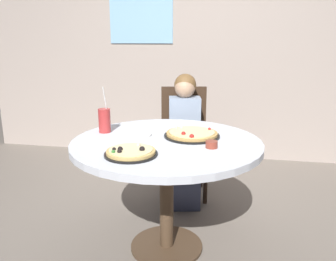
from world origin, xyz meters
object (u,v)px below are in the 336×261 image
object	(u,v)px
chair_wooden	(184,135)
sauce_bowl	(212,144)
pizza_cheese	(131,152)
dining_table	(167,156)
plate_small	(138,134)
pizza_veggie	(192,134)
diner_child	(185,146)
soda_cup	(105,120)

from	to	relation	value
chair_wooden	sauce_bowl	xyz separation A→B (m)	(0.30, -1.01, 0.24)
sauce_bowl	pizza_cheese	bearing A→B (deg)	-153.09
dining_table	pizza_cheese	xyz separation A→B (m)	(-0.14, -0.31, 0.12)
plate_small	chair_wooden	bearing A→B (deg)	77.09
sauce_bowl	plate_small	bearing A→B (deg)	159.53
pizza_veggie	sauce_bowl	size ratio (longest dim) A/B	5.10
dining_table	chair_wooden	size ratio (longest dim) A/B	1.24
diner_child	pizza_veggie	size ratio (longest dim) A/B	3.03
diner_child	dining_table	bearing A→B (deg)	-91.14
chair_wooden	pizza_cheese	world-z (taller)	chair_wooden
sauce_bowl	diner_child	bearing A→B (deg)	107.89
dining_table	soda_cup	distance (m)	0.49
plate_small	soda_cup	bearing A→B (deg)	172.72
dining_table	diner_child	distance (m)	0.75
chair_wooden	diner_child	xyz separation A→B (m)	(0.03, -0.18, -0.05)
chair_wooden	pizza_veggie	size ratio (longest dim) A/B	2.66
chair_wooden	soda_cup	distance (m)	0.95
dining_table	diner_child	world-z (taller)	diner_child
soda_cup	plate_small	bearing A→B (deg)	-7.28
chair_wooden	dining_table	bearing A→B (deg)	-88.90
chair_wooden	pizza_veggie	bearing A→B (deg)	-78.60
soda_cup	pizza_cheese	bearing A→B (deg)	-54.12
sauce_bowl	pizza_veggie	bearing A→B (deg)	123.38
dining_table	sauce_bowl	xyz separation A→B (m)	(0.28, -0.10, 0.12)
dining_table	chair_wooden	bearing A→B (deg)	91.10
dining_table	pizza_cheese	bearing A→B (deg)	-113.50
chair_wooden	pizza_veggie	distance (m)	0.85
chair_wooden	sauce_bowl	world-z (taller)	chair_wooden
pizza_cheese	sauce_bowl	distance (m)	0.47
dining_table	pizza_cheese	size ratio (longest dim) A/B	4.08
dining_table	diner_child	bearing A→B (deg)	88.86
diner_child	plate_small	world-z (taller)	diner_child
chair_wooden	soda_cup	xyz separation A→B (m)	(-0.43, -0.80, 0.30)
chair_wooden	plate_small	distance (m)	0.88
dining_table	chair_wooden	distance (m)	0.92
chair_wooden	pizza_veggie	world-z (taller)	chair_wooden
pizza_cheese	sauce_bowl	bearing A→B (deg)	26.91
chair_wooden	plate_small	xyz separation A→B (m)	(-0.19, -0.83, 0.22)
diner_child	pizza_veggie	bearing A→B (deg)	-78.24
dining_table	chair_wooden	world-z (taller)	chair_wooden
dining_table	sauce_bowl	size ratio (longest dim) A/B	16.80
chair_wooden	sauce_bowl	size ratio (longest dim) A/B	13.57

